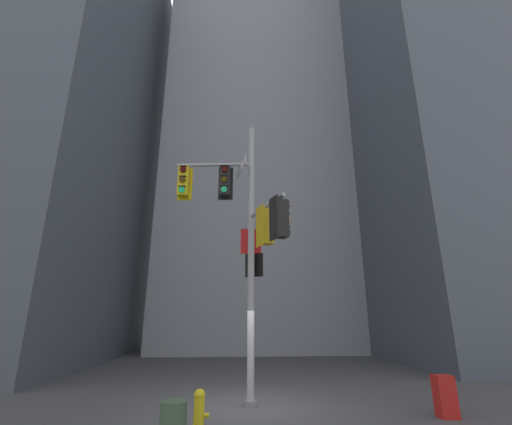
% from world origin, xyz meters
% --- Properties ---
extents(ground, '(120.00, 120.00, 0.00)m').
position_xyz_m(ground, '(0.00, 0.00, 0.00)').
color(ground, '#474749').
extents(building_tower_left, '(16.69, 16.69, 42.88)m').
position_xyz_m(building_tower_left, '(-15.78, 10.40, 21.44)').
color(building_tower_left, '#4C5460').
rests_on(building_tower_left, ground).
extents(building_tower_right, '(13.20, 13.20, 44.19)m').
position_xyz_m(building_tower_right, '(14.69, 9.97, 22.10)').
color(building_tower_right, '#4C5460').
rests_on(building_tower_right, ground).
extents(building_mid_block, '(15.41, 15.41, 34.09)m').
position_xyz_m(building_mid_block, '(1.57, 20.03, 17.05)').
color(building_mid_block, '#9399A3').
rests_on(building_mid_block, ground).
extents(signal_pole_assembly, '(3.40, 2.87, 8.49)m').
position_xyz_m(signal_pole_assembly, '(-0.31, -0.39, 5.08)').
color(signal_pole_assembly, '#9EA0A3').
rests_on(signal_pole_assembly, ground).
extents(fire_hydrant, '(0.33, 0.23, 0.89)m').
position_xyz_m(fire_hydrant, '(-1.16, -2.40, 0.46)').
color(fire_hydrant, yellow).
rests_on(fire_hydrant, ground).
extents(newspaper_box, '(0.45, 0.36, 0.95)m').
position_xyz_m(newspaper_box, '(4.70, -1.35, 0.48)').
color(newspaper_box, red).
rests_on(newspaper_box, ground).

